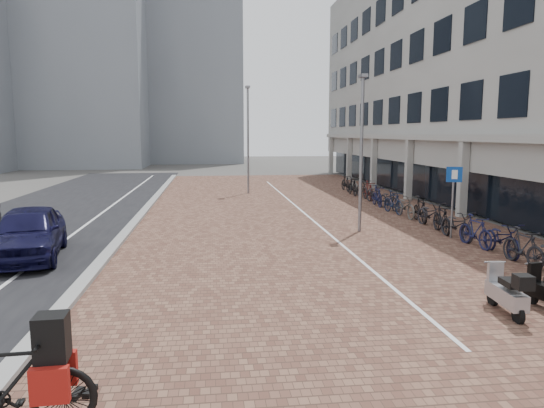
# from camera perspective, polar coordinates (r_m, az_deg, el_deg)

# --- Properties ---
(ground) EXTENTS (140.00, 140.00, 0.00)m
(ground) POSITION_cam_1_polar(r_m,az_deg,el_deg) (11.25, 3.78, -10.84)
(ground) COLOR #474442
(ground) RESTS_ON ground
(plaza_brick) EXTENTS (14.50, 42.00, 0.04)m
(plaza_brick) POSITION_cam_1_polar(r_m,az_deg,el_deg) (23.10, 3.12, -1.03)
(plaza_brick) COLOR brown
(plaza_brick) RESTS_ON ground
(street_asphalt) EXTENTS (8.00, 50.00, 0.03)m
(street_asphalt) POSITION_cam_1_polar(r_m,az_deg,el_deg) (23.80, -23.96, -1.46)
(street_asphalt) COLOR black
(street_asphalt) RESTS_ON ground
(curb) EXTENTS (0.35, 42.00, 0.14)m
(curb) POSITION_cam_1_polar(r_m,az_deg,el_deg) (22.95, -14.62, -1.19)
(curb) COLOR gray
(curb) RESTS_ON ground
(lane_line) EXTENTS (0.12, 44.00, 0.00)m
(lane_line) POSITION_cam_1_polar(r_m,az_deg,el_deg) (23.29, -19.26, -1.37)
(lane_line) COLOR white
(lane_line) RESTS_ON street_asphalt
(parking_line) EXTENTS (0.10, 30.00, 0.00)m
(parking_line) POSITION_cam_1_polar(r_m,az_deg,el_deg) (23.13, 3.60, -0.96)
(parking_line) COLOR white
(parking_line) RESTS_ON plaza_brick
(office_building) EXTENTS (8.40, 40.00, 15.00)m
(office_building) POSITION_cam_1_polar(r_m,az_deg,el_deg) (30.79, 23.24, 16.37)
(office_building) COLOR #A5A5A0
(office_building) RESTS_ON ground
(bg_towers) EXTENTS (33.00, 23.00, 32.00)m
(bg_towers) POSITION_cam_1_polar(r_m,az_deg,el_deg) (61.54, -19.33, 17.23)
(bg_towers) COLOR gray
(bg_towers) RESTS_ON ground
(car_navy) EXTENTS (2.54, 4.75, 1.54)m
(car_navy) POSITION_cam_1_polar(r_m,az_deg,el_deg) (16.27, -25.95, -2.95)
(car_navy) COLOR black
(car_navy) RESTS_ON ground
(hero_bike) EXTENTS (2.12, 0.69, 1.48)m
(hero_bike) POSITION_cam_1_polar(r_m,az_deg,el_deg) (7.16, -27.94, -17.52)
(hero_bike) COLOR black
(hero_bike) RESTS_ON ground
(shoes) EXTENTS (0.44, 0.39, 0.09)m
(shoes) POSITION_cam_1_polar(r_m,az_deg,el_deg) (7.88, -20.61, -19.60)
(shoes) COLOR black
(shoes) RESTS_ON ground
(scooter_front) EXTENTS (0.58, 1.49, 1.00)m
(scooter_front) POSITION_cam_1_polar(r_m,az_deg,el_deg) (11.25, 25.06, -8.93)
(scooter_front) COLOR #A3A3A8
(scooter_front) RESTS_ON ground
(parking_sign) EXTENTS (0.50, 0.24, 2.51)m
(parking_sign) POSITION_cam_1_polar(r_m,az_deg,el_deg) (18.32, 19.88, 1.44)
(parking_sign) COLOR slate
(parking_sign) RESTS_ON ground
(lamp_near) EXTENTS (0.12, 0.12, 5.67)m
(lamp_near) POSITION_cam_1_polar(r_m,az_deg,el_deg) (18.65, 10.09, 5.43)
(lamp_near) COLOR slate
(lamp_near) RESTS_ON ground
(lamp_far) EXTENTS (0.12, 0.12, 6.36)m
(lamp_far) POSITION_cam_1_polar(r_m,az_deg,el_deg) (30.36, -2.74, 7.14)
(lamp_far) COLOR gray
(lamp_far) RESTS_ON ground
(bike_row) EXTENTS (1.25, 21.44, 1.05)m
(bike_row) POSITION_cam_1_polar(r_m,az_deg,el_deg) (22.96, 14.76, -0.05)
(bike_row) COLOR black
(bike_row) RESTS_ON ground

